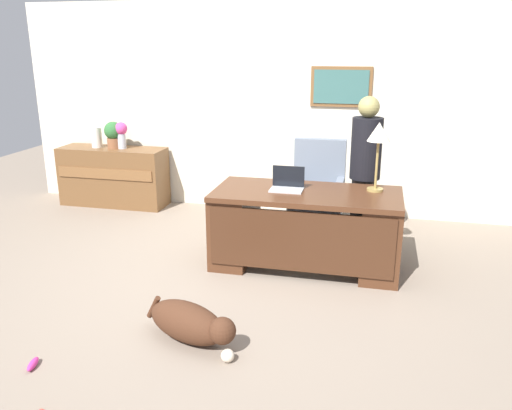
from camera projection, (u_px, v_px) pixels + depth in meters
The scene contains 14 objects.
ground_plane at pixel (220, 291), 4.74m from camera, with size 12.00×12.00×0.00m, color gray.
back_wall at pixel (277, 109), 6.75m from camera, with size 7.00×0.16×2.70m.
desk at pixel (305, 227), 5.15m from camera, with size 1.83×0.85×0.78m.
credenza at pixel (114, 176), 7.20m from camera, with size 1.47×0.50×0.80m.
armchair at pixel (317, 193), 6.06m from camera, with size 0.60×0.59×1.10m.
person_standing at pixel (365, 173), 5.50m from camera, with size 0.32×0.32×1.65m.
dog_lying at pixel (190, 323), 3.89m from camera, with size 0.82×0.53×0.30m.
laptop at pixel (287, 184), 5.13m from camera, with size 0.32×0.22×0.22m.
desk_lamp at pixel (379, 137), 4.94m from camera, with size 0.22×0.22×0.67m.
vase_with_flowers at pixel (121, 133), 6.98m from camera, with size 0.17×0.17×0.36m.
vase_empty at pixel (97, 137), 7.09m from camera, with size 0.14×0.14×0.28m, color silver.
potted_plant at pixel (113, 134), 7.01m from camera, with size 0.24×0.24×0.36m.
dog_toy_ball at pixel (228, 356), 3.67m from camera, with size 0.10×0.10×0.10m, color beige.
dog_toy_bone at pixel (33, 364), 3.61m from camera, with size 0.16×0.05×0.05m, color #D8338C.
Camera 1 is at (1.31, -4.10, 2.15)m, focal length 36.44 mm.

